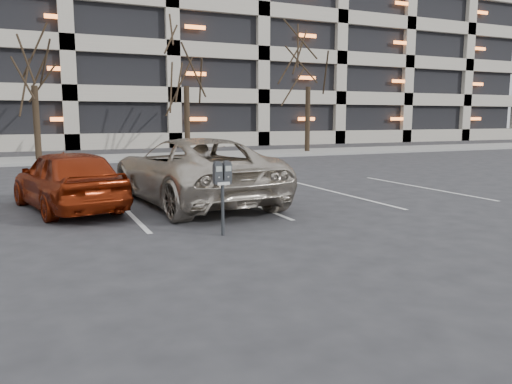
{
  "coord_description": "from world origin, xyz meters",
  "views": [
    {
      "loc": [
        -3.13,
        -8.73,
        1.99
      ],
      "look_at": [
        -0.04,
        -1.76,
        0.85
      ],
      "focal_mm": 35.0,
      "sensor_mm": 36.0,
      "label": 1
    }
  ],
  "objects_px": {
    "tree_b": "(31,38)",
    "suv_silver": "(193,171)",
    "tree_c": "(186,42)",
    "parking_meter": "(222,180)",
    "tree_d": "(309,45)",
    "car_red": "(67,179)"
  },
  "relations": [
    {
      "from": "tree_b",
      "to": "suv_silver",
      "type": "bearing_deg",
      "value": -76.66
    },
    {
      "from": "tree_c",
      "to": "suv_silver",
      "type": "height_order",
      "value": "tree_c"
    },
    {
      "from": "tree_b",
      "to": "parking_meter",
      "type": "distance_m",
      "value": 17.7
    },
    {
      "from": "tree_d",
      "to": "parking_meter",
      "type": "distance_m",
      "value": 20.92
    },
    {
      "from": "tree_b",
      "to": "car_red",
      "type": "xyz_separation_m",
      "value": [
        0.47,
        -13.33,
        -4.79
      ]
    },
    {
      "from": "tree_d",
      "to": "suv_silver",
      "type": "height_order",
      "value": "tree_d"
    },
    {
      "from": "tree_c",
      "to": "suv_silver",
      "type": "relative_size",
      "value": 1.38
    },
    {
      "from": "tree_c",
      "to": "car_red",
      "type": "xyz_separation_m",
      "value": [
        -6.53,
        -13.33,
        -5.05
      ]
    },
    {
      "from": "parking_meter",
      "to": "suv_silver",
      "type": "distance_m",
      "value": 3.41
    },
    {
      "from": "tree_c",
      "to": "tree_d",
      "type": "xyz_separation_m",
      "value": [
        7.0,
        0.0,
        0.22
      ]
    },
    {
      "from": "tree_b",
      "to": "parking_meter",
      "type": "relative_size",
      "value": 6.06
    },
    {
      "from": "tree_c",
      "to": "parking_meter",
      "type": "relative_size",
      "value": 6.34
    },
    {
      "from": "tree_b",
      "to": "parking_meter",
      "type": "height_order",
      "value": "tree_b"
    },
    {
      "from": "tree_b",
      "to": "tree_c",
      "type": "bearing_deg",
      "value": 0.0
    },
    {
      "from": "tree_b",
      "to": "suv_silver",
      "type": "distance_m",
      "value": 14.68
    },
    {
      "from": "tree_d",
      "to": "parking_meter",
      "type": "xyz_separation_m",
      "value": [
        -11.28,
        -16.9,
        -4.98
      ]
    },
    {
      "from": "tree_c",
      "to": "tree_d",
      "type": "distance_m",
      "value": 7.0
    },
    {
      "from": "tree_b",
      "to": "tree_c",
      "type": "xyz_separation_m",
      "value": [
        7.0,
        0.0,
        0.25
      ]
    },
    {
      "from": "tree_d",
      "to": "suv_silver",
      "type": "relative_size",
      "value": 1.43
    },
    {
      "from": "suv_silver",
      "to": "car_red",
      "type": "bearing_deg",
      "value": -9.63
    },
    {
      "from": "car_red",
      "to": "suv_silver",
      "type": "bearing_deg",
      "value": 162.88
    },
    {
      "from": "tree_d",
      "to": "car_red",
      "type": "distance_m",
      "value": 19.71
    }
  ]
}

